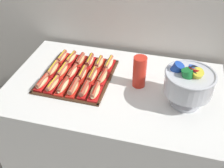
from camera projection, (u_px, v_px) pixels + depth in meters
name	position (u px, v px, depth m)	size (l,w,h in m)	color
ground_plane	(114.00, 154.00, 2.34)	(10.00, 10.00, 0.00)	gray
buffet_table	(114.00, 122.00, 2.10)	(1.48, 0.92, 0.75)	white
serving_tray	(77.00, 76.00, 1.96)	(0.48, 0.53, 0.01)	#472B19
hot_dog_0	(42.00, 82.00, 1.85)	(0.07, 0.16, 0.06)	red
hot_dog_1	(53.00, 85.00, 1.84)	(0.07, 0.17, 0.06)	#B21414
hot_dog_2	(63.00, 86.00, 1.82)	(0.06, 0.18, 0.06)	red
hot_dog_3	(74.00, 88.00, 1.81)	(0.06, 0.17, 0.06)	red
hot_dog_4	(84.00, 90.00, 1.79)	(0.06, 0.16, 0.06)	red
hot_dog_5	(95.00, 92.00, 1.78)	(0.07, 0.17, 0.06)	red
hot_dog_6	(53.00, 69.00, 1.98)	(0.07, 0.19, 0.06)	#B21414
hot_dog_7	(62.00, 71.00, 1.97)	(0.07, 0.17, 0.06)	red
hot_dog_8	(72.00, 72.00, 1.95)	(0.06, 0.16, 0.06)	#B21414
hot_dog_9	(82.00, 74.00, 1.93)	(0.07, 0.17, 0.06)	red
hot_dog_10	(92.00, 75.00, 1.92)	(0.07, 0.18, 0.06)	red
hot_dog_11	(102.00, 77.00, 1.90)	(0.07, 0.17, 0.06)	red
hot_dog_12	(62.00, 57.00, 2.11)	(0.06, 0.16, 0.06)	red
hot_dog_13	(71.00, 59.00, 2.09)	(0.07, 0.16, 0.06)	#B21414
hot_dog_14	(80.00, 60.00, 2.08)	(0.07, 0.16, 0.06)	red
hot_dog_15	(90.00, 61.00, 2.06)	(0.07, 0.16, 0.06)	red
hot_dog_16	(99.00, 63.00, 2.05)	(0.07, 0.16, 0.06)	red
hot_dog_17	(109.00, 64.00, 2.03)	(0.07, 0.17, 0.06)	#B21414
punch_bowl	(189.00, 82.00, 1.64)	(0.31, 0.30, 0.29)	silver
cup_stack	(139.00, 72.00, 1.82)	(0.09, 0.09, 0.22)	red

